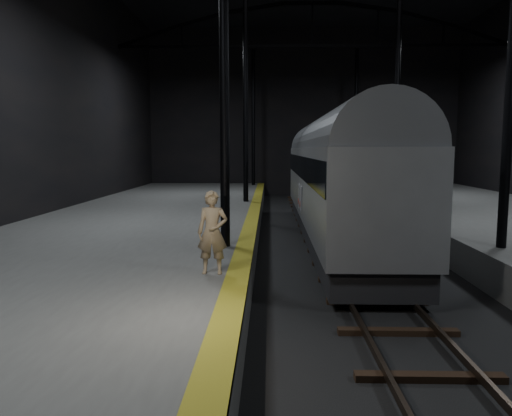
{
  "coord_description": "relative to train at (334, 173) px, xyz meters",
  "views": [
    {
      "loc": [
        -2.57,
        -17.66,
        3.68
      ],
      "look_at": [
        -2.96,
        -3.4,
        2.0
      ],
      "focal_mm": 35.0,
      "sensor_mm": 36.0,
      "label": 1
    }
  ],
  "objects": [
    {
      "name": "woman",
      "position": [
        -3.8,
        -9.38,
        -0.85
      ],
      "size": [
        0.66,
        0.44,
        1.8
      ],
      "primitive_type": "imported",
      "rotation": [
        0.0,
        0.0,
        -0.01
      ],
      "color": "#9C825F",
      "rests_on": "platform_left"
    },
    {
      "name": "track",
      "position": [
        0.0,
        -2.28,
        -2.69
      ],
      "size": [
        2.4,
        43.0,
        0.24
      ],
      "color": "#3F3328",
      "rests_on": "ground"
    },
    {
      "name": "tactile_strip",
      "position": [
        -3.25,
        -2.28,
        -1.75
      ],
      "size": [
        0.5,
        43.8,
        0.01
      ],
      "primitive_type": "cube",
      "color": "olive",
      "rests_on": "platform_left"
    },
    {
      "name": "ground",
      "position": [
        0.0,
        -2.28,
        -2.75
      ],
      "size": [
        44.0,
        44.0,
        0.0
      ],
      "primitive_type": "plane",
      "color": "black",
      "rests_on": "ground"
    },
    {
      "name": "train",
      "position": [
        0.0,
        0.0,
        0.0
      ],
      "size": [
        2.77,
        18.47,
        4.94
      ],
      "color": "#A7AAAF",
      "rests_on": "ground"
    },
    {
      "name": "platform_left",
      "position": [
        -7.5,
        -2.28,
        -2.25
      ],
      "size": [
        9.0,
        43.8,
        1.0
      ],
      "primitive_type": "cube",
      "color": "#52524F",
      "rests_on": "ground"
    }
  ]
}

